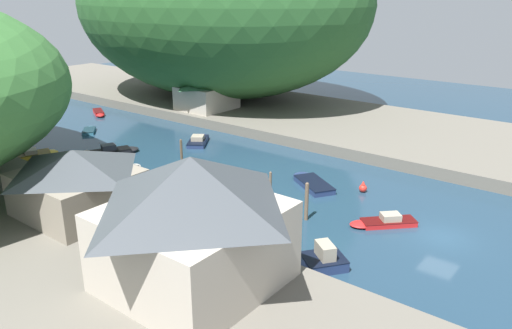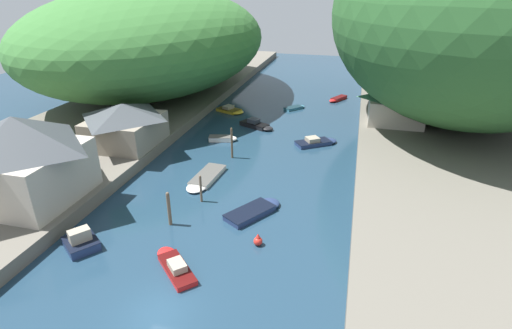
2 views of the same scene
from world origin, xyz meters
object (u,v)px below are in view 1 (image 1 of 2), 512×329
object	(u,v)px
boat_cabin_cruiser	(225,192)
boat_red_skiff	(128,170)
waterfront_building	(193,220)
person_by_boathouse	(248,244)
boat_small_dinghy	(115,151)
boat_mid_channel	(311,182)
boat_open_rowboat	(319,261)
right_bank_cottage	(207,91)
person_on_quay	(270,253)
channel_buoy_near	(363,188)
boat_far_right_bank	(199,140)
boat_moored_right	(89,130)
boathouse_shed	(77,181)
boat_navy_launch	(99,113)
boat_yellow_tender	(382,222)
boat_near_quay	(37,154)

from	to	relation	value
boat_cabin_cruiser	boat_red_skiff	distance (m)	11.29
waterfront_building	person_by_boathouse	size ratio (longest dim) A/B	5.62
boat_small_dinghy	person_by_boathouse	size ratio (longest dim) A/B	3.20
boat_mid_channel	boat_open_rowboat	size ratio (longest dim) A/B	1.48
right_bank_cottage	person_on_quay	size ratio (longest dim) A/B	4.46
waterfront_building	channel_buoy_near	bearing A→B (deg)	-0.37
waterfront_building	boat_small_dinghy	distance (m)	29.97
right_bank_cottage	boat_red_skiff	distance (m)	23.34
boat_cabin_cruiser	boat_mid_channel	size ratio (longest dim) A/B	1.12
boat_far_right_bank	person_on_quay	world-z (taller)	person_on_quay
boat_moored_right	boathouse_shed	bearing A→B (deg)	-84.36
boat_small_dinghy	boat_navy_launch	xyz separation A→B (m)	(9.81, 16.61, -0.11)
right_bank_cottage	boat_red_skiff	xyz separation A→B (m)	(-21.17, -9.23, -3.43)
waterfront_building	boat_yellow_tender	distance (m)	16.96
boat_yellow_tender	boat_moored_right	bearing A→B (deg)	41.50
boat_navy_launch	boat_far_right_bank	world-z (taller)	boat_far_right_bank
boat_yellow_tender	boathouse_shed	bearing A→B (deg)	83.12
boat_moored_right	person_by_boathouse	xyz separation A→B (m)	(-13.89, -36.82, 2.02)
boat_cabin_cruiser	boat_moored_right	distance (m)	27.59
boat_far_right_bank	person_on_quay	bearing A→B (deg)	-72.68
right_bank_cottage	boat_moored_right	xyz separation A→B (m)	(-14.51, 6.74, -3.53)
boat_cabin_cruiser	boat_yellow_tender	world-z (taller)	boat_yellow_tender
person_on_quay	boat_cabin_cruiser	bearing A→B (deg)	-60.17
boat_near_quay	person_by_boathouse	world-z (taller)	person_by_boathouse
right_bank_cottage	boat_navy_launch	xyz separation A→B (m)	(-8.43, 13.24, -3.46)
right_bank_cottage	boat_mid_channel	size ratio (longest dim) A/B	1.29
boat_small_dinghy	boat_near_quay	size ratio (longest dim) A/B	1.10
boat_moored_right	boat_mid_channel	bearing A→B (deg)	-45.77
boat_mid_channel	channel_buoy_near	size ratio (longest dim) A/B	5.51
boat_cabin_cruiser	boat_small_dinghy	world-z (taller)	boat_small_dinghy
channel_buoy_near	person_by_boathouse	size ratio (longest dim) A/B	0.63
waterfront_building	channel_buoy_near	xyz separation A→B (m)	(20.79, -0.13, -4.72)
boat_far_right_bank	channel_buoy_near	size ratio (longest dim) A/B	5.20
boat_cabin_cruiser	boat_near_quay	world-z (taller)	boat_near_quay
boat_moored_right	channel_buoy_near	bearing A→B (deg)	-43.99
boat_open_rowboat	boat_far_right_bank	world-z (taller)	boat_open_rowboat
channel_buoy_near	boat_navy_launch	bearing A→B (deg)	85.87
boathouse_shed	boat_far_right_bank	size ratio (longest dim) A/B	1.52
boat_yellow_tender	right_bank_cottage	bearing A→B (deg)	18.25
right_bank_cottage	boat_open_rowboat	distance (m)	41.50
boat_small_dinghy	person_on_quay	size ratio (longest dim) A/B	3.20
waterfront_building	boat_yellow_tender	bearing A→B (deg)	-15.36
right_bank_cottage	person_by_boathouse	distance (m)	41.40
boat_small_dinghy	waterfront_building	bearing A→B (deg)	-4.05
boat_cabin_cruiser	boat_moored_right	world-z (taller)	boat_cabin_cruiser
boathouse_shed	right_bank_cottage	size ratio (longest dim) A/B	1.11
boat_cabin_cruiser	boat_far_right_bank	size ratio (longest dim) A/B	1.19
person_on_quay	person_by_boathouse	xyz separation A→B (m)	(0.03, 1.67, 0.00)
boat_red_skiff	person_by_boathouse	distance (m)	22.16
right_bank_cottage	boat_far_right_bank	distance (m)	12.53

